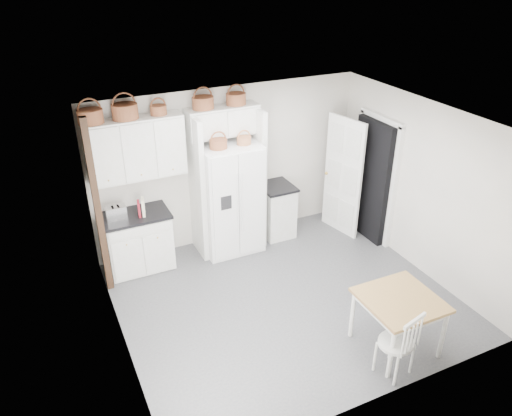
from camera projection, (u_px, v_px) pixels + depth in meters
floor at (285, 299)px, 7.13m from camera, size 4.50×4.50×0.00m
ceiling at (291, 124)px, 5.92m from camera, size 4.50×4.50×0.00m
wall_back at (229, 166)px, 8.13m from camera, size 4.50×0.00×4.50m
wall_left at (114, 260)px, 5.67m from camera, size 0.00×4.00×4.00m
wall_right at (421, 188)px, 7.38m from camera, size 0.00×4.00×4.00m
refrigerator at (229, 198)px, 7.97m from camera, size 0.94×0.75×1.81m
base_cab_left at (138, 242)px, 7.66m from camera, size 0.96×0.61×0.89m
base_cab_right at (276, 211)px, 8.56m from camera, size 0.50×0.60×0.88m
dining_table at (397, 323)px, 6.12m from camera, size 0.90×0.90×0.74m
windsor_chair at (396, 342)px, 5.71m from camera, size 0.52×0.49×0.89m
counter_left at (135, 215)px, 7.44m from camera, size 1.00×0.65×0.04m
counter_right at (277, 187)px, 8.35m from camera, size 0.54×0.64×0.04m
toaster at (116, 213)px, 7.26m from camera, size 0.29×0.18×0.20m
cookbook_red at (139, 209)px, 7.33m from camera, size 0.06×0.16×0.24m
cookbook_cream at (143, 207)px, 7.35m from camera, size 0.08×0.18×0.26m
basket_upper_a at (90, 117)px, 6.68m from camera, size 0.34×0.34×0.19m
basket_upper_b at (125, 112)px, 6.85m from camera, size 0.36×0.36×0.21m
basket_upper_c at (158, 110)px, 7.05m from camera, size 0.24×0.24×0.14m
basket_bridge_a at (203, 103)px, 7.29m from camera, size 0.32×0.32×0.18m
basket_bridge_b at (236, 99)px, 7.49m from camera, size 0.31×0.31×0.17m
basket_fridge_a at (218, 144)px, 7.36m from camera, size 0.27×0.27×0.14m
basket_fridge_b at (244, 140)px, 7.52m from camera, size 0.22×0.22×0.12m
upper_cabinet at (136, 149)px, 7.14m from camera, size 1.40×0.34×0.90m
bridge_cabinet at (223, 121)px, 7.55m from camera, size 1.12×0.34×0.45m
fridge_panel_left at (197, 189)px, 7.71m from camera, size 0.08×0.60×2.30m
fridge_panel_right at (257, 177)px, 8.09m from camera, size 0.08×0.60×2.30m
trim_post at (98, 209)px, 6.77m from camera, size 0.09×0.09×2.60m
doorway_void at (372, 180)px, 8.28m from camera, size 0.18×0.85×2.05m
door_slab at (343, 177)px, 8.41m from camera, size 0.21×0.79×2.05m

